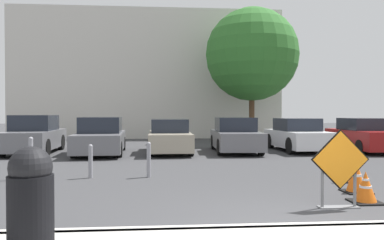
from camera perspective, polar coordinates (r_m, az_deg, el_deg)
ground_plane at (r=15.22m, az=2.34°, el=-5.31°), size 96.00×96.00×0.00m
curb_lip at (r=5.58m, az=15.30°, el=-15.80°), size 26.07×0.20×0.14m
road_closed_sign at (r=7.14m, az=21.61°, el=-6.56°), size 1.06×0.20×1.40m
traffic_cone_nearest at (r=7.84m, az=24.93°, el=-9.32°), size 0.53×0.53×0.59m
traffic_cone_second at (r=8.74m, az=23.73°, el=-7.79°), size 0.53×0.53×0.73m
traffic_cone_third at (r=9.91m, az=22.10°, el=-6.78°), size 0.39×0.39×0.71m
parked_car_nearest at (r=17.19m, az=-22.91°, el=-2.21°), size 2.01×4.46×1.60m
parked_car_second at (r=16.01m, az=-13.74°, el=-2.55°), size 2.08×4.63×1.52m
parked_car_third at (r=15.91m, az=-3.44°, el=-2.65°), size 1.83×4.13×1.43m
parked_car_fourth at (r=16.35m, az=6.62°, el=-2.45°), size 1.98×4.26×1.50m
parked_car_fifth at (r=17.37m, az=15.76°, el=-2.31°), size 1.95×4.21×1.46m
parked_car_sixth at (r=18.19m, az=24.71°, el=-2.22°), size 1.92×4.24×1.47m
trash_bin at (r=4.86m, az=-23.36°, el=-10.42°), size 0.52×0.52×1.15m
bollard_nearest at (r=9.94m, az=-6.61°, el=-5.85°), size 0.12×0.12×0.93m
bollard_second at (r=10.11m, az=-15.20°, el=-5.92°), size 0.12×0.12×0.88m
bollard_third at (r=10.48m, az=-23.34°, el=-5.15°), size 0.12×0.12×1.08m
building_facade_backdrop at (r=27.41m, az=-6.60°, el=6.58°), size 18.08×5.00×8.67m
street_tree_behind_lot at (r=22.48m, az=9.12°, el=9.81°), size 5.43×5.43×7.84m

